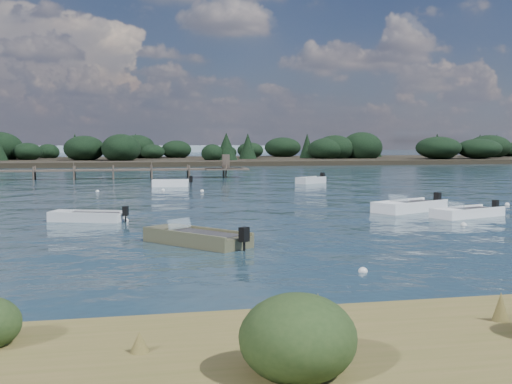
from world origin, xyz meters
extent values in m
plane|color=#152833|center=(0.00, 60.00, 0.00)|extent=(400.00, 400.00, 0.00)
cube|color=black|center=(0.00, -12.20, 0.00)|extent=(160.00, 0.60, 0.30)
cube|color=white|center=(10.92, 6.45, 0.09)|extent=(4.75, 3.08, 0.65)
cube|color=white|center=(9.33, 5.88, 0.47)|extent=(1.51, 1.78, 0.13)
cube|color=#28282B|center=(11.26, 6.57, 0.40)|extent=(3.30, 2.28, 0.11)
cube|color=white|center=(11.19, 5.72, 0.47)|extent=(4.23, 1.61, 0.13)
cube|color=white|center=(10.66, 7.19, 0.47)|extent=(4.23, 1.61, 0.13)
cube|color=black|center=(13.21, 7.28, 0.58)|extent=(0.35, 0.38, 0.51)
cylinder|color=black|center=(13.21, 7.28, 0.14)|extent=(0.12, 0.12, 0.51)
cube|color=silver|center=(10.00, 6.12, 0.70)|extent=(0.54, 1.18, 0.39)
cube|color=brown|center=(-5.26, 0.07, 0.10)|extent=(4.32, 4.83, 0.72)
cube|color=brown|center=(-6.38, 1.50, 0.53)|extent=(1.95, 1.88, 0.14)
cube|color=#28282B|center=(-5.03, -0.23, 0.45)|extent=(3.11, 3.42, 0.12)
cube|color=brown|center=(-5.91, -0.43, 0.53)|extent=(3.04, 3.83, 0.14)
cube|color=brown|center=(-4.62, 0.58, 0.53)|extent=(3.04, 3.83, 0.14)
cube|color=black|center=(-3.65, -1.98, 0.65)|extent=(0.46, 0.45, 0.57)
cylinder|color=black|center=(-3.65, -1.98, 0.16)|extent=(0.15, 0.15, 0.57)
cube|color=silver|center=(-5.91, 0.90, 0.78)|extent=(1.10, 0.91, 0.43)
cube|color=silver|center=(10.72, 35.92, 0.11)|extent=(3.55, 3.04, 0.79)
cube|color=silver|center=(9.66, 35.18, 0.57)|extent=(1.36, 1.46, 0.16)
cube|color=#28282B|center=(10.94, 36.07, 0.48)|extent=(2.51, 2.20, 0.14)
cube|color=silver|center=(11.06, 35.42, 0.57)|extent=(2.85, 2.04, 0.16)
cube|color=silver|center=(10.37, 36.42, 0.57)|extent=(2.85, 2.04, 0.16)
cube|color=black|center=(12.31, 37.02, 0.71)|extent=(0.48, 0.49, 0.62)
cylinder|color=black|center=(12.31, 37.02, 0.17)|extent=(0.16, 0.16, 0.62)
cube|color=white|center=(-3.60, 34.22, 0.11)|extent=(3.51, 1.78, 0.79)
cube|color=white|center=(-4.87, 34.39, 0.57)|extent=(0.96, 1.31, 0.16)
cube|color=#28282B|center=(-3.33, 34.18, 0.48)|extent=(2.41, 1.37, 0.13)
cube|color=white|center=(-3.68, 33.62, 0.57)|extent=(3.35, 0.58, 0.16)
cube|color=white|center=(-3.52, 34.82, 0.57)|extent=(3.35, 0.58, 0.16)
cube|color=black|center=(-1.69, 33.96, 0.71)|extent=(0.36, 0.42, 0.62)
cylinder|color=black|center=(-1.69, 33.96, 0.17)|extent=(0.13, 0.13, 0.62)
cube|color=silver|center=(-10.08, 8.98, 0.09)|extent=(4.15, 2.74, 0.65)
cube|color=silver|center=(-11.47, 9.49, 0.47)|extent=(1.34, 1.57, 0.13)
cube|color=#28282B|center=(-9.79, 8.87, 0.40)|extent=(2.89, 2.03, 0.11)
cube|color=silver|center=(-10.32, 8.33, 0.47)|extent=(3.68, 1.46, 0.13)
cube|color=silver|center=(-9.85, 9.62, 0.47)|extent=(3.68, 1.46, 0.13)
cube|color=black|center=(-8.08, 8.23, 0.58)|extent=(0.35, 0.38, 0.51)
cylinder|color=black|center=(-8.08, 8.23, 0.14)|extent=(0.12, 0.12, 0.51)
cube|color=white|center=(9.01, 9.81, 0.11)|extent=(5.38, 3.96, 0.79)
cube|color=white|center=(7.29, 8.95, 0.57)|extent=(1.85, 2.08, 0.16)
cube|color=#28282B|center=(9.37, 9.99, 0.48)|extent=(3.76, 2.90, 0.13)
cube|color=white|center=(9.40, 9.01, 0.57)|extent=(4.59, 2.37, 0.16)
cube|color=white|center=(8.62, 10.60, 0.57)|extent=(4.59, 2.37, 0.16)
cube|color=black|center=(11.50, 11.04, 0.71)|extent=(0.45, 0.48, 0.62)
cylinder|color=black|center=(11.50, 11.04, 0.17)|extent=(0.15, 0.15, 0.62)
cube|color=silver|center=(8.01, 9.31, 0.84)|extent=(0.77, 1.31, 0.47)
sphere|color=silver|center=(-0.61, -6.75, 0.00)|extent=(0.32, 0.32, 0.32)
sphere|color=silver|center=(8.74, 3.11, 0.00)|extent=(0.32, 0.32, 0.32)
sphere|color=silver|center=(-8.06, 8.58, 0.00)|extent=(0.32, 0.32, 0.32)
sphere|color=silver|center=(17.13, 11.99, 0.00)|extent=(0.32, 0.32, 0.32)
sphere|color=silver|center=(-1.43, 27.91, 0.00)|extent=(0.32, 0.32, 0.32)
sphere|color=silver|center=(-4.62, 29.61, 0.00)|extent=(0.32, 0.32, 0.32)
sphere|color=silver|center=(-10.15, 29.43, 0.00)|extent=(0.32, 0.32, 0.32)
cube|color=#50453B|center=(4.00, 48.00, 1.00)|extent=(5.00, 3.20, 0.18)
cube|color=#50453B|center=(4.00, 48.00, 1.90)|extent=(0.80, 0.80, 1.60)
cylinder|color=#50453B|center=(-17.47, 47.15, 0.40)|extent=(0.20, 0.20, 2.20)
cylinder|color=#50453B|center=(-17.47, 48.85, 0.40)|extent=(0.20, 0.20, 2.20)
cylinder|color=#50453B|center=(-13.20, 47.15, 0.40)|extent=(0.20, 0.20, 2.20)
cylinder|color=#50453B|center=(-13.20, 48.85, 0.40)|extent=(0.20, 0.20, 2.20)
cylinder|color=#50453B|center=(-8.93, 47.15, 0.40)|extent=(0.20, 0.20, 2.20)
cylinder|color=#50453B|center=(-8.93, 48.85, 0.40)|extent=(0.20, 0.20, 2.20)
cylinder|color=#50453B|center=(-4.67, 47.15, 0.40)|extent=(0.20, 0.20, 2.20)
cylinder|color=#50453B|center=(-4.67, 48.85, 0.40)|extent=(0.20, 0.20, 2.20)
cylinder|color=#50453B|center=(-0.40, 47.15, 0.40)|extent=(0.20, 0.20, 2.20)
cylinder|color=#50453B|center=(-0.40, 48.85, 0.40)|extent=(0.20, 0.20, 2.20)
cylinder|color=#50453B|center=(3.87, 47.15, 0.40)|extent=(0.20, 0.20, 2.20)
cylinder|color=#50453B|center=(3.87, 48.85, 0.40)|extent=(0.20, 0.20, 2.20)
cube|color=black|center=(25.00, 100.00, 0.00)|extent=(190.00, 40.00, 1.60)
ellipsoid|color=black|center=(25.00, 100.00, 2.80)|extent=(180.50, 36.00, 4.40)
camera|label=1|loc=(-8.45, -26.32, 4.30)|focal=45.00mm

